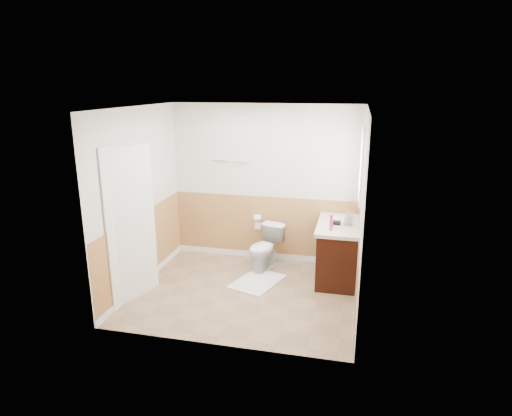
% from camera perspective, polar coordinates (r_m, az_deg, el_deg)
% --- Properties ---
extents(floor, '(3.00, 3.00, 0.00)m').
position_cam_1_polar(floor, '(6.18, -1.45, -10.88)').
color(floor, '#8C7051').
rests_on(floor, ground).
extents(ceiling, '(3.00, 3.00, 0.00)m').
position_cam_1_polar(ceiling, '(5.53, -1.64, 12.94)').
color(ceiling, white).
rests_on(ceiling, floor).
extents(wall_back, '(3.00, 0.00, 3.00)m').
position_cam_1_polar(wall_back, '(6.96, 1.15, 3.15)').
color(wall_back, silver).
rests_on(wall_back, floor).
extents(wall_front, '(3.00, 0.00, 3.00)m').
position_cam_1_polar(wall_front, '(4.54, -5.66, -3.92)').
color(wall_front, silver).
rests_on(wall_front, floor).
extents(wall_left, '(0.00, 3.00, 3.00)m').
position_cam_1_polar(wall_left, '(6.27, -14.94, 1.17)').
color(wall_left, silver).
rests_on(wall_left, floor).
extents(wall_right, '(0.00, 3.00, 3.00)m').
position_cam_1_polar(wall_right, '(5.56, 13.61, -0.58)').
color(wall_right, silver).
rests_on(wall_right, floor).
extents(wainscot_back, '(3.00, 0.00, 3.00)m').
position_cam_1_polar(wainscot_back, '(7.15, 1.10, -2.75)').
color(wainscot_back, tan).
rests_on(wainscot_back, floor).
extents(wainscot_front, '(3.00, 0.00, 3.00)m').
position_cam_1_polar(wainscot_front, '(4.86, -5.37, -12.23)').
color(wainscot_front, tan).
rests_on(wainscot_front, floor).
extents(wainscot_left, '(0.00, 2.60, 2.60)m').
position_cam_1_polar(wainscot_left, '(6.48, -14.38, -5.26)').
color(wainscot_left, tan).
rests_on(wainscot_left, floor).
extents(wainscot_right, '(0.00, 2.60, 2.60)m').
position_cam_1_polar(wainscot_right, '(5.81, 13.01, -7.69)').
color(wainscot_right, tan).
rests_on(wainscot_right, floor).
extents(toilet, '(0.57, 0.75, 0.68)m').
position_cam_1_polar(toilet, '(6.78, 1.14, -5.24)').
color(toilet, silver).
rests_on(toilet, floor).
extents(bath_mat, '(0.78, 0.93, 0.02)m').
position_cam_1_polar(bath_mat, '(6.45, 0.19, -9.56)').
color(bath_mat, silver).
rests_on(bath_mat, floor).
extents(vanity_cabinet, '(0.55, 1.10, 0.80)m').
position_cam_1_polar(vanity_cabinet, '(6.56, 10.60, -5.71)').
color(vanity_cabinet, black).
rests_on(vanity_cabinet, floor).
extents(vanity_knob_left, '(0.03, 0.03, 0.03)m').
position_cam_1_polar(vanity_knob_left, '(6.43, 7.95, -4.61)').
color(vanity_knob_left, silver).
rests_on(vanity_knob_left, vanity_cabinet).
extents(vanity_knob_right, '(0.03, 0.03, 0.03)m').
position_cam_1_polar(vanity_knob_right, '(6.61, 8.11, -4.01)').
color(vanity_knob_right, silver).
rests_on(vanity_knob_right, vanity_cabinet).
extents(countertop, '(0.60, 1.15, 0.05)m').
position_cam_1_polar(countertop, '(6.42, 10.71, -2.17)').
color(countertop, beige).
rests_on(countertop, vanity_cabinet).
extents(sink_basin, '(0.36, 0.36, 0.02)m').
position_cam_1_polar(sink_basin, '(6.55, 10.87, -1.49)').
color(sink_basin, white).
rests_on(sink_basin, countertop).
extents(faucet, '(0.02, 0.02, 0.14)m').
position_cam_1_polar(faucet, '(6.53, 12.47, -1.08)').
color(faucet, white).
rests_on(faucet, countertop).
extents(lotion_bottle, '(0.05, 0.05, 0.22)m').
position_cam_1_polar(lotion_bottle, '(6.05, 9.76, -1.89)').
color(lotion_bottle, '#DB3866').
rests_on(lotion_bottle, countertop).
extents(soap_dispenser, '(0.12, 0.12, 0.21)m').
position_cam_1_polar(soap_dispenser, '(6.31, 11.91, -1.31)').
color(soap_dispenser, gray).
rests_on(soap_dispenser, countertop).
extents(hair_dryer_body, '(0.14, 0.07, 0.07)m').
position_cam_1_polar(hair_dryer_body, '(6.32, 10.33, -1.87)').
color(hair_dryer_body, black).
rests_on(hair_dryer_body, countertop).
extents(hair_dryer_handle, '(0.03, 0.03, 0.07)m').
position_cam_1_polar(hair_dryer_handle, '(6.35, 10.06, -2.04)').
color(hair_dryer_handle, black).
rests_on(hair_dryer_handle, countertop).
extents(mirror_panel, '(0.02, 0.35, 0.90)m').
position_cam_1_polar(mirror_panel, '(6.56, 13.56, 4.60)').
color(mirror_panel, silver).
rests_on(mirror_panel, wall_right).
extents(window_frame, '(0.04, 0.80, 1.00)m').
position_cam_1_polar(window_frame, '(6.02, 13.62, 5.56)').
color(window_frame, white).
rests_on(window_frame, wall_right).
extents(window_glass, '(0.01, 0.70, 0.90)m').
position_cam_1_polar(window_glass, '(6.02, 13.77, 5.55)').
color(window_glass, white).
rests_on(window_glass, wall_right).
extents(door, '(0.29, 0.78, 2.04)m').
position_cam_1_polar(door, '(5.90, -15.93, -2.13)').
color(door, white).
rests_on(door, wall_left).
extents(door_frame, '(0.02, 0.92, 2.10)m').
position_cam_1_polar(door_frame, '(5.94, -16.58, -1.98)').
color(door_frame, white).
rests_on(door_frame, wall_left).
extents(door_knob, '(0.06, 0.06, 0.06)m').
position_cam_1_polar(door_knob, '(6.17, -13.94, -1.88)').
color(door_knob, silver).
rests_on(door_knob, door).
extents(towel_bar, '(0.62, 0.02, 0.02)m').
position_cam_1_polar(towel_bar, '(6.97, -3.38, 6.08)').
color(towel_bar, silver).
rests_on(towel_bar, wall_back).
extents(tp_holder_bar, '(0.14, 0.02, 0.02)m').
position_cam_1_polar(tp_holder_bar, '(7.05, 0.21, -1.30)').
color(tp_holder_bar, silver).
rests_on(tp_holder_bar, wall_back).
extents(tp_roll, '(0.10, 0.11, 0.11)m').
position_cam_1_polar(tp_roll, '(7.05, 0.21, -1.30)').
color(tp_roll, white).
rests_on(tp_roll, tp_holder_bar).
extents(tp_sheet, '(0.10, 0.01, 0.16)m').
position_cam_1_polar(tp_sheet, '(7.08, 0.21, -2.15)').
color(tp_sheet, white).
rests_on(tp_sheet, tp_roll).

